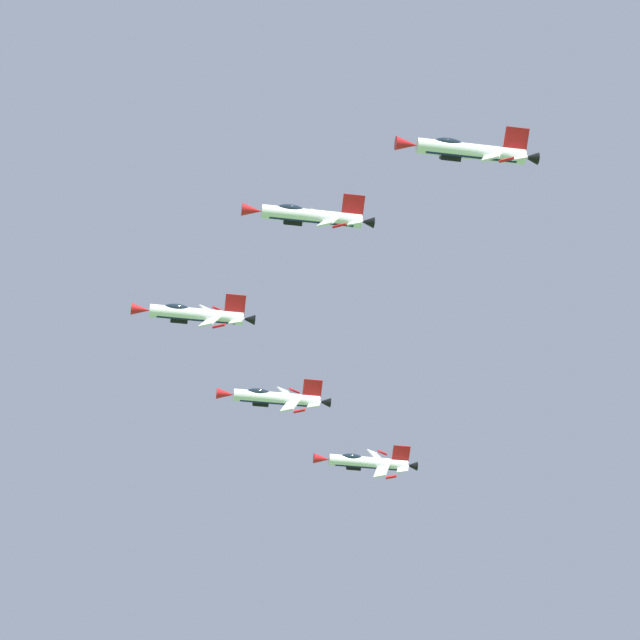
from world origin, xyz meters
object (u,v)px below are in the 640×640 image
(fighter_jet_lead, at_px, (194,314))
(fighter_jet_left_outer, at_px, (468,151))
(fighter_jet_right_wing, at_px, (275,398))
(fighter_jet_left_wing, at_px, (309,216))
(fighter_jet_right_outer, at_px, (366,462))

(fighter_jet_lead, distance_m, fighter_jet_left_outer, 43.64)
(fighter_jet_left_outer, bearing_deg, fighter_jet_right_wing, 17.49)
(fighter_jet_left_wing, bearing_deg, fighter_jet_left_outer, -136.06)
(fighter_jet_left_outer, xyz_separation_m, fighter_jet_right_outer, (7.67, 64.34, -1.25))
(fighter_jet_left_wing, height_order, fighter_jet_right_outer, fighter_jet_left_wing)
(fighter_jet_right_wing, distance_m, fighter_jet_left_outer, 51.03)
(fighter_jet_right_wing, bearing_deg, fighter_jet_left_outer, -162.51)
(fighter_jet_left_outer, distance_m, fighter_jet_right_outer, 64.81)
(fighter_jet_lead, relative_size, fighter_jet_right_wing, 1.00)
(fighter_jet_left_wing, bearing_deg, fighter_jet_right_wing, 0.18)
(fighter_jet_right_wing, relative_size, fighter_jet_left_outer, 1.00)
(fighter_jet_left_wing, distance_m, fighter_jet_left_outer, 22.10)
(fighter_jet_lead, height_order, fighter_jet_right_outer, fighter_jet_lead)
(fighter_jet_lead, relative_size, fighter_jet_left_outer, 1.00)
(fighter_jet_right_outer, bearing_deg, fighter_jet_left_outer, 179.49)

